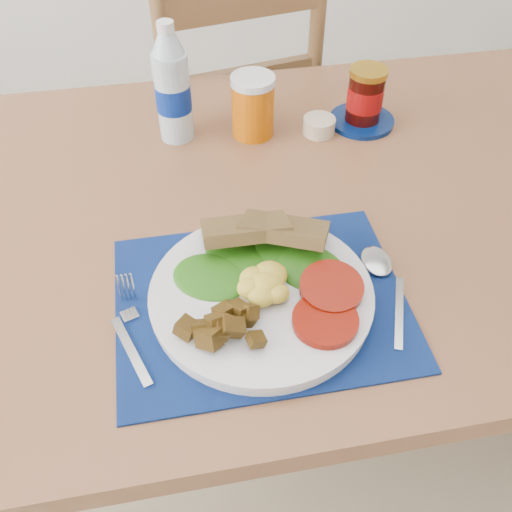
{
  "coord_description": "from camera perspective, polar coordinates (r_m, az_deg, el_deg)",
  "views": [
    {
      "loc": [
        -0.19,
        -0.53,
        1.38
      ],
      "look_at": [
        -0.09,
        0.02,
        0.8
      ],
      "focal_mm": 40.0,
      "sensor_mm": 36.0,
      "label": 1
    }
  ],
  "objects": [
    {
      "name": "chair_far",
      "position": [
        1.56,
        -2.62,
        14.53
      ],
      "size": [
        0.49,
        0.47,
        1.14
      ],
      "rotation": [
        0.0,
        0.0,
        3.33
      ],
      "color": "brown",
      "rests_on": "ground"
    },
    {
      "name": "water_bottle",
      "position": [
        1.09,
        -8.34,
        16.14
      ],
      "size": [
        0.07,
        0.07,
        0.22
      ],
      "color": "#ADBFCC",
      "rests_on": "table"
    },
    {
      "name": "ground",
      "position": [
        1.49,
        3.68,
        -22.51
      ],
      "size": [
        4.0,
        4.0,
        0.0
      ],
      "primitive_type": "plane",
      "color": "tan",
      "rests_on": "ground"
    },
    {
      "name": "table",
      "position": [
        1.03,
        2.86,
        2.15
      ],
      "size": [
        1.4,
        0.9,
        0.75
      ],
      "color": "brown",
      "rests_on": "ground"
    },
    {
      "name": "juice_glass",
      "position": [
        1.11,
        -0.32,
        14.62
      ],
      "size": [
        0.08,
        0.08,
        0.11
      ],
      "primitive_type": "cylinder",
      "color": "#C15705",
      "rests_on": "table"
    },
    {
      "name": "placemat",
      "position": [
        0.81,
        0.51,
        -4.55
      ],
      "size": [
        0.41,
        0.32,
        0.0
      ],
      "primitive_type": "cube",
      "rotation": [
        0.0,
        0.0,
        -0.0
      ],
      "color": "black",
      "rests_on": "table"
    },
    {
      "name": "spoon",
      "position": [
        0.86,
        12.54,
        -1.98
      ],
      "size": [
        0.06,
        0.19,
        0.01
      ],
      "rotation": [
        0.0,
        0.0,
        -0.37
      ],
      "color": "#B2B5BA",
      "rests_on": "placemat"
    },
    {
      "name": "breakfast_plate",
      "position": [
        0.79,
        0.15,
        -3.76
      ],
      "size": [
        0.31,
        0.31,
        0.08
      ],
      "rotation": [
        0.0,
        0.0,
        -0.16
      ],
      "color": "silver",
      "rests_on": "placemat"
    },
    {
      "name": "jam_on_saucer",
      "position": [
        1.16,
        10.81,
        15.09
      ],
      "size": [
        0.13,
        0.13,
        0.12
      ],
      "color": "#04194F",
      "rests_on": "table"
    },
    {
      "name": "fork",
      "position": [
        0.8,
        -12.47,
        -7.01
      ],
      "size": [
        0.05,
        0.17,
        0.0
      ],
      "rotation": [
        0.0,
        0.0,
        0.34
      ],
      "color": "#B2B5BA",
      "rests_on": "placemat"
    },
    {
      "name": "ramekin",
      "position": [
        1.14,
        6.32,
        12.83
      ],
      "size": [
        0.06,
        0.06,
        0.03
      ],
      "primitive_type": "cylinder",
      "color": "#CBB595",
      "rests_on": "table"
    }
  ]
}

